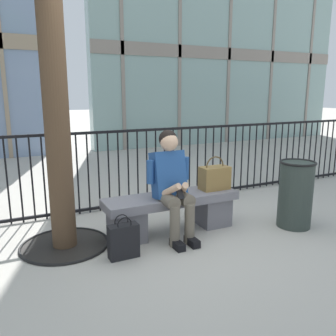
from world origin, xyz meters
name	(u,v)px	position (x,y,z in m)	size (l,w,h in m)	color
ground_plane	(172,231)	(0.00, 0.00, 0.00)	(60.00, 60.00, 0.00)	#B2ADA3
stone_bench	(172,209)	(0.00, 0.00, 0.27)	(1.60, 0.44, 0.45)	slate
seated_person_with_phone	(172,181)	(-0.07, -0.13, 0.65)	(0.52, 0.66, 1.21)	#6B6051
handbag_on_bench	(215,177)	(0.58, -0.01, 0.60)	(0.36, 0.20, 0.41)	olive
shopping_bag	(123,241)	(-0.73, -0.39, 0.18)	(0.30, 0.13, 0.44)	black
plaza_railing	(138,168)	(0.00, 1.09, 0.56)	(8.53, 0.04, 1.11)	black
trash_can	(296,194)	(1.42, -0.51, 0.42)	(0.43, 0.43, 0.82)	#2D3833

